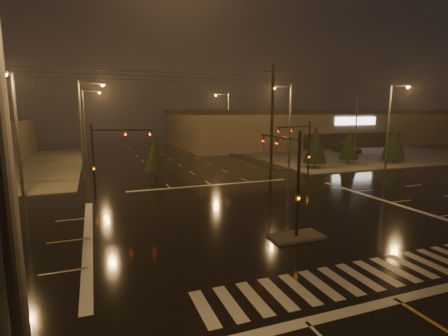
{
  "coord_description": "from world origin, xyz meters",
  "views": [
    {
      "loc": [
        -10.41,
        -20.13,
        7.08
      ],
      "look_at": [
        -1.72,
        3.02,
        3.0
      ],
      "focal_mm": 28.0,
      "sensor_mm": 36.0,
      "label": 1
    }
  ],
  "objects": [
    {
      "name": "streetlight_5",
      "position": [
        -16.0,
        11.18,
        5.8
      ],
      "size": [
        0.32,
        2.77,
        10.0
      ],
      "color": "#38383A",
      "rests_on": "ground"
    },
    {
      "name": "median_island",
      "position": [
        0.0,
        -4.0,
        0.07
      ],
      "size": [
        3.0,
        1.6,
        0.15
      ],
      "primitive_type": "cube",
      "color": "#4A4742",
      "rests_on": "ground"
    },
    {
      "name": "streetlight_2",
      "position": [
        -11.18,
        34.0,
        5.8
      ],
      "size": [
        2.77,
        0.32,
        10.0
      ],
      "color": "#38383A",
      "rests_on": "ground"
    },
    {
      "name": "stop_bar_far",
      "position": [
        0.0,
        11.0,
        0.01
      ],
      "size": [
        16.0,
        0.5,
        0.01
      ],
      "primitive_type": "cube",
      "color": "beige",
      "rests_on": "ground"
    },
    {
      "name": "car_parked",
      "position": [
        29.36,
        27.17,
        0.86
      ],
      "size": [
        3.28,
        5.41,
        1.72
      ],
      "primitive_type": "imported",
      "rotation": [
        0.0,
        0.0,
        0.26
      ],
      "color": "black",
      "rests_on": "ground"
    },
    {
      "name": "streetlight_6",
      "position": [
        22.0,
        11.18,
        5.8
      ],
      "size": [
        0.32,
        2.77,
        10.0
      ],
      "color": "#38383A",
      "rests_on": "ground"
    },
    {
      "name": "streetlight_0",
      "position": [
        -11.18,
        -15.0,
        5.8
      ],
      "size": [
        2.77,
        0.32,
        10.0
      ],
      "color": "#38383A",
      "rests_on": "ground"
    },
    {
      "name": "sidewalk_ne",
      "position": [
        30.0,
        30.0,
        0.06
      ],
      "size": [
        36.0,
        36.0,
        0.12
      ],
      "primitive_type": "cube",
      "color": "#4A4742",
      "rests_on": "ground"
    },
    {
      "name": "conifer_3",
      "position": [
        -4.25,
        17.09,
        2.54
      ],
      "size": [
        2.35,
        2.35,
        4.38
      ],
      "color": "black",
      "rests_on": "ground"
    },
    {
      "name": "conifer_2",
      "position": [
        27.66,
        15.86,
        3.09
      ],
      "size": [
        3.06,
        3.06,
        5.48
      ],
      "color": "black",
      "rests_on": "ground"
    },
    {
      "name": "signal_mast_median",
      "position": [
        0.0,
        -3.07,
        3.75
      ],
      "size": [
        0.25,
        4.59,
        6.0
      ],
      "color": "black",
      "rests_on": "ground"
    },
    {
      "name": "streetlight_3",
      "position": [
        11.18,
        16.0,
        5.8
      ],
      "size": [
        2.77,
        0.32,
        10.0
      ],
      "color": "#38383A",
      "rests_on": "ground"
    },
    {
      "name": "streetlight_1",
      "position": [
        -11.18,
        18.0,
        5.8
      ],
      "size": [
        2.77,
        0.32,
        10.0
      ],
      "color": "#38383A",
      "rests_on": "ground"
    },
    {
      "name": "retail_building",
      "position": [
        35.0,
        45.99,
        3.84
      ],
      "size": [
        60.2,
        28.3,
        7.2
      ],
      "color": "brown",
      "rests_on": "ground"
    },
    {
      "name": "ground",
      "position": [
        0.0,
        0.0,
        0.0
      ],
      "size": [
        140.0,
        140.0,
        0.0
      ],
      "primitive_type": "plane",
      "color": "black",
      "rests_on": "ground"
    },
    {
      "name": "signal_mast_nw",
      "position": [
        -9.5,
        10.14,
        3.79
      ],
      "size": [
        4.84,
        1.86,
        6.0
      ],
      "color": "black",
      "rests_on": "ground"
    },
    {
      "name": "crosswalk",
      "position": [
        0.0,
        -9.0,
        0.01
      ],
      "size": [
        15.0,
        2.6,
        0.01
      ],
      "primitive_type": "cube",
      "color": "beige",
      "rests_on": "ground"
    },
    {
      "name": "utility_pole_1",
      "position": [
        8.0,
        14.0,
        6.13
      ],
      "size": [
        2.2,
        0.32,
        12.0
      ],
      "color": "black",
      "rests_on": "ground"
    },
    {
      "name": "conifer_1",
      "position": [
        21.26,
        17.15,
        2.68
      ],
      "size": [
        2.54,
        2.54,
        4.67
      ],
      "color": "black",
      "rests_on": "ground"
    },
    {
      "name": "conifer_0",
      "position": [
        15.1,
        15.89,
        2.98
      ],
      "size": [
        2.92,
        2.92,
        5.26
      ],
      "color": "black",
      "rests_on": "ground"
    },
    {
      "name": "streetlight_4",
      "position": [
        11.18,
        36.0,
        5.8
      ],
      "size": [
        2.77,
        0.32,
        10.0
      ],
      "color": "#38383A",
      "rests_on": "ground"
    },
    {
      "name": "stop_bar_near",
      "position": [
        0.0,
        -11.0,
        0.01
      ],
      "size": [
        16.0,
        0.5,
        0.01
      ],
      "primitive_type": "cube",
      "color": "beige",
      "rests_on": "ground"
    },
    {
      "name": "signal_mast_ne",
      "position": [
        9.5,
        10.14,
        3.79
      ],
      "size": [
        4.84,
        1.86,
        6.0
      ],
      "color": "black",
      "rests_on": "ground"
    },
    {
      "name": "parking_lot",
      "position": [
        35.0,
        28.0,
        0.04
      ],
      "size": [
        50.0,
        24.0,
        0.08
      ],
      "primitive_type": "cube",
      "color": "black",
      "rests_on": "ground"
    }
  ]
}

